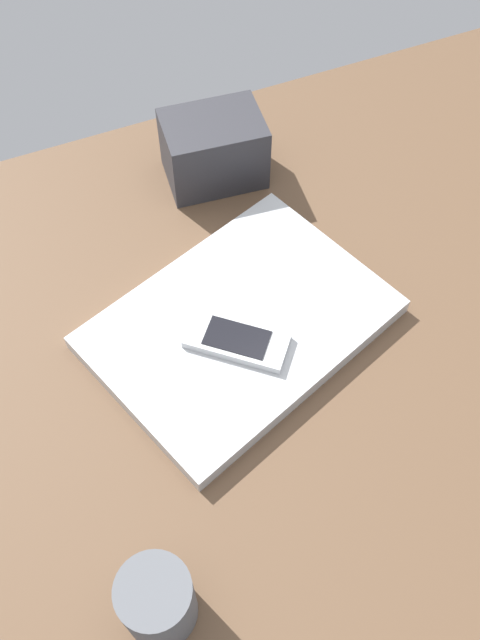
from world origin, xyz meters
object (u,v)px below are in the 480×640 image
Objects in this scene: laptop_closed at (240,324)px; pen_cup at (158,601)px; cell_phone_on_laptop at (237,340)px; desk_organizer at (214,149)px.

pen_cup is (-19.16, -26.41, 3.46)cm from laptop_closed.
desk_organizer is at bearing 73.45° from cell_phone_on_laptop.
laptop_closed is at bearing -98.82° from desk_organizer.
cell_phone_on_laptop is at bearing 53.30° from pen_cup.
pen_cup reaches higher than cell_phone_on_laptop.
desk_organizer is at bearing 55.16° from laptop_closed.
laptop_closed is 2.75× the size of cell_phone_on_laptop.
desk_organizer is (6.70, 25.03, 3.67)cm from laptop_closed.
laptop_closed is at bearing 54.05° from pen_cup.
desk_organizer is (8.28, 27.87, 2.01)cm from cell_phone_on_laptop.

